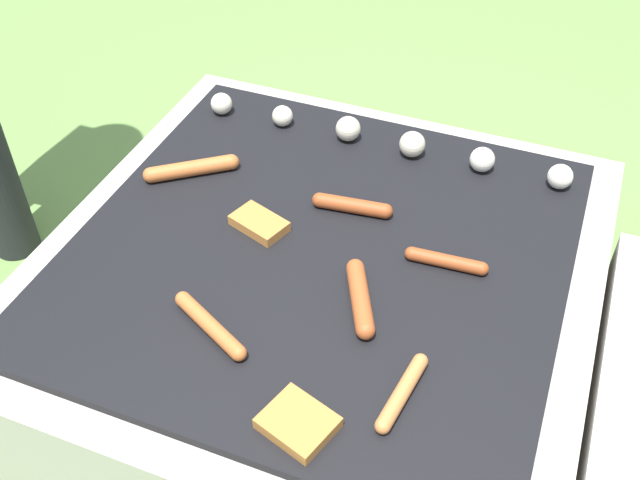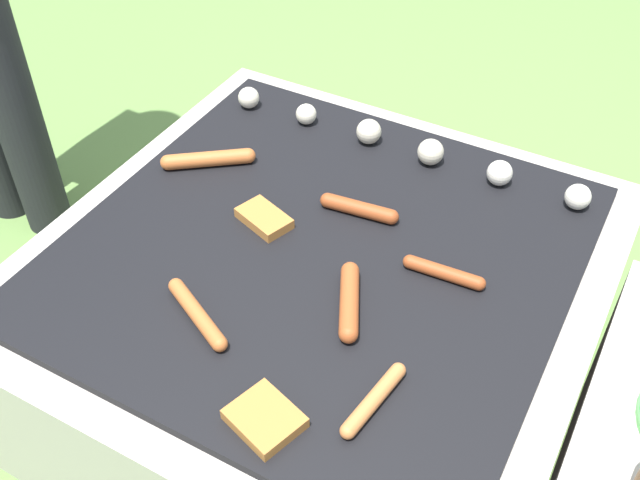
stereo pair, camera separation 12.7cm
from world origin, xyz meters
name	(u,v)px [view 2 (the right image)]	position (x,y,z in m)	size (l,w,h in m)	color
ground_plane	(320,375)	(0.00, 0.00, 0.00)	(14.00, 14.00, 0.00)	#608442
grill	(320,318)	(0.00, 0.00, 0.19)	(0.99, 0.99, 0.38)	#B2AA9E
sausage_front_center	(349,301)	(0.11, -0.10, 0.39)	(0.09, 0.16, 0.03)	#A34C23
sausage_mid_right	(444,272)	(0.22, 0.04, 0.39)	(0.15, 0.03, 0.02)	#93421E
sausage_front_right	(374,400)	(0.23, -0.26, 0.39)	(0.04, 0.16, 0.02)	#C6753D
sausage_back_center	(359,208)	(0.02, 0.12, 0.39)	(0.16, 0.04, 0.03)	#93421E
sausage_front_left	(208,159)	(-0.32, 0.11, 0.39)	(0.16, 0.13, 0.03)	#B7602D
sausage_mid_left	(197,314)	(-0.09, -0.25, 0.39)	(0.16, 0.09, 0.03)	#B7602D
bread_slice_left	(265,419)	(0.11, -0.36, 0.39)	(0.12, 0.11, 0.02)	#B27033
bread_slice_right	(264,218)	(-0.13, 0.01, 0.39)	(0.12, 0.09, 0.02)	#B27033
mushroom_row	(407,145)	(0.02, 0.34, 0.40)	(0.79, 0.06, 0.05)	beige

